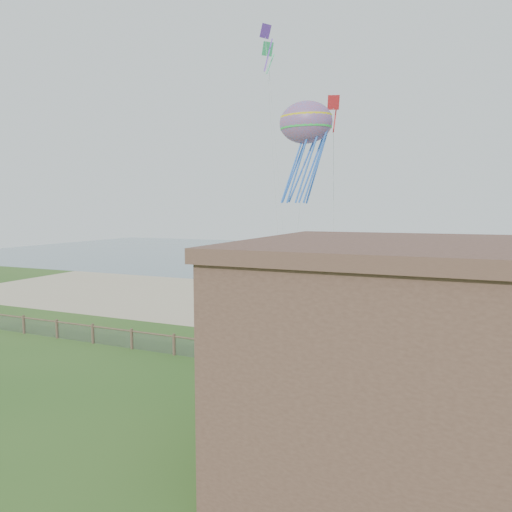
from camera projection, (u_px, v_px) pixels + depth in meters
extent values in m
plane|color=#2B541C|center=(157.00, 404.00, 19.72)|extent=(160.00, 160.00, 0.00)
cube|color=tan|center=(304.00, 306.00, 39.89)|extent=(72.00, 20.00, 0.02)
cube|color=slate|center=(377.00, 258.00, 80.23)|extent=(160.00, 68.00, 0.02)
cube|color=brown|center=(503.00, 375.00, 13.43)|extent=(15.00, 10.00, 7.00)
cube|color=brown|center=(483.00, 403.00, 19.25)|extent=(15.00, 2.00, 0.50)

